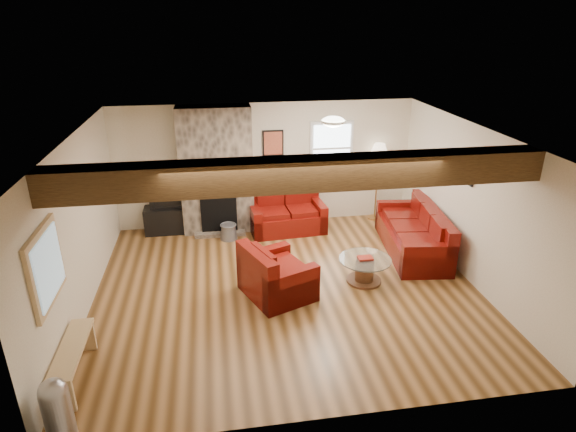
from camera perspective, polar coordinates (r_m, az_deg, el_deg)
name	(u,v)px	position (r m, az deg, el deg)	size (l,w,h in m)	color
room	(287,216)	(7.25, -0.13, -0.01)	(8.00, 8.00, 8.00)	#513315
oak_beam	(303,174)	(5.72, 1.82, 5.04)	(6.00, 0.36, 0.38)	black
chimney_breast	(216,172)	(9.53, -8.48, 5.15)	(1.40, 0.67, 2.50)	#3A342C
back_window	(331,148)	(9.94, 5.18, 8.02)	(0.90, 0.08, 1.10)	silver
hatch_window	(46,267)	(6.04, -26.71, -5.38)	(0.08, 1.00, 0.90)	tan
ceiling_dome	(333,123)	(7.92, 5.38, 10.87)	(0.40, 0.40, 0.18)	silver
artwork_back	(273,143)	(9.68, -1.78, 8.63)	(0.42, 0.06, 0.52)	black
artwork_right	(465,169)	(8.30, 20.22, 5.21)	(0.06, 0.55, 0.42)	black
sofa_three	(413,230)	(9.09, 14.55, -1.64)	(2.16, 0.90, 0.83)	#4C0506
loveseat	(287,212)	(9.66, -0.14, 0.45)	(1.48, 0.85, 0.79)	#4C0506
armchair_red	(277,271)	(7.45, -1.28, -6.49)	(1.03, 0.90, 0.83)	#4C0506
coffee_table	(364,270)	(7.99, 9.05, -6.35)	(0.85, 0.85, 0.44)	#412515
tv_cabinet	(172,219)	(9.93, -13.56, -0.38)	(1.07, 0.43, 0.53)	black
television	(170,196)	(9.75, -13.82, 2.30)	(0.80, 0.10, 0.46)	black
floor_lamp	(379,155)	(10.10, 10.73, 7.10)	(0.42, 0.42, 1.64)	tan
pine_bench	(74,363)	(6.50, -24.02, -15.62)	(0.28, 1.18, 0.44)	tan
pedal_bin	(57,409)	(5.74, -25.71, -19.93)	(0.29, 0.29, 0.73)	#A5A5AA
coal_bucket	(229,231)	(9.44, -7.06, -1.83)	(0.34, 0.34, 0.32)	slate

